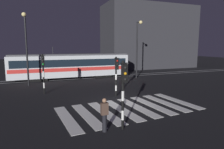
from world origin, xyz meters
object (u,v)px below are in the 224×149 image
street_lamp_trackside_right (138,43)px  traffic_light_kerb_mid_left (124,85)px  pedestrian_waiting_at_kerb (105,115)px  traffic_light_corner_far_left (43,68)px  traffic_light_median_centre (116,71)px  street_lamp_trackside_left (26,41)px  tram (71,65)px

street_lamp_trackside_right → traffic_light_kerb_mid_left: bearing=-120.3°
street_lamp_trackside_right → pedestrian_waiting_at_kerb: 17.19m
traffic_light_kerb_mid_left → traffic_light_corner_far_left: (-3.55, 9.41, 0.02)m
traffic_light_median_centre → street_lamp_trackside_left: bearing=134.0°
traffic_light_corner_far_left → street_lamp_trackside_right: size_ratio=0.48×
traffic_light_kerb_mid_left → street_lamp_trackside_left: 14.82m
traffic_light_median_centre → tram: size_ratio=0.22×
pedestrian_waiting_at_kerb → tram: bearing=86.5°
traffic_light_kerb_mid_left → pedestrian_waiting_at_kerb: (-0.95, 0.15, -1.45)m
traffic_light_median_centre → street_lamp_trackside_right: street_lamp_trackside_right is taller
traffic_light_corner_far_left → pedestrian_waiting_at_kerb: (2.60, -9.26, -1.48)m
traffic_light_corner_far_left → pedestrian_waiting_at_kerb: size_ratio=2.08×
street_lamp_trackside_left → traffic_light_median_centre: bearing=-46.0°
traffic_light_corner_far_left → street_lamp_trackside_right: 12.94m
traffic_light_median_centre → tram: tram is taller
street_lamp_trackside_left → pedestrian_waiting_at_kerb: street_lamp_trackside_left is taller
traffic_light_kerb_mid_left → tram: tram is taller
street_lamp_trackside_right → pedestrian_waiting_at_kerb: street_lamp_trackside_right is taller
traffic_light_kerb_mid_left → pedestrian_waiting_at_kerb: traffic_light_kerb_mid_left is taller
traffic_light_median_centre → traffic_light_corner_far_left: 6.49m
traffic_light_kerb_mid_left → street_lamp_trackside_right: 16.55m
traffic_light_median_centre → pedestrian_waiting_at_kerb: size_ratio=1.97×
tram → street_lamp_trackside_right: bearing=-19.4°
traffic_light_corner_far_left → traffic_light_median_centre: bearing=-28.7°
traffic_light_kerb_mid_left → street_lamp_trackside_left: (-5.04, 13.72, 2.43)m
street_lamp_trackside_left → pedestrian_waiting_at_kerb: bearing=-73.2°
traffic_light_median_centre → street_lamp_trackside_right: bearing=52.1°
traffic_light_corner_far_left → pedestrian_waiting_at_kerb: 9.73m
street_lamp_trackside_right → traffic_light_corner_far_left: bearing=-158.1°
traffic_light_kerb_mid_left → traffic_light_median_centre: (2.13, 6.30, -0.11)m
street_lamp_trackside_left → tram: street_lamp_trackside_left is taller
tram → traffic_light_median_centre: bearing=-79.2°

